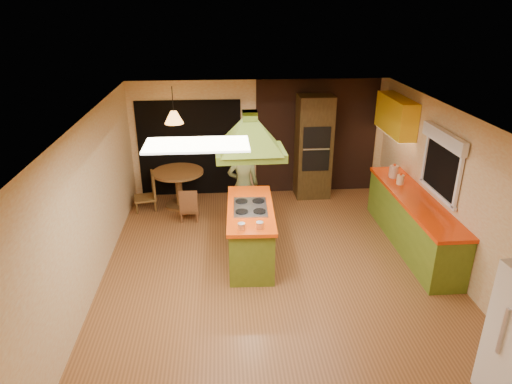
{
  "coord_description": "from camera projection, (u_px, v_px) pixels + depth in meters",
  "views": [
    {
      "loc": [
        -0.81,
        -6.27,
        4.03
      ],
      "look_at": [
        -0.29,
        0.5,
        1.15
      ],
      "focal_mm": 32.0,
      "sensor_mm": 36.0,
      "label": 1
    }
  ],
  "objects": [
    {
      "name": "ground",
      "position": [
        276.0,
        269.0,
        7.39
      ],
      "size": [
        6.5,
        6.5,
        0.0
      ],
      "primitive_type": "plane",
      "color": "#945A30",
      "rests_on": "ground"
    },
    {
      "name": "room_walls",
      "position": [
        277.0,
        198.0,
        6.9
      ],
      "size": [
        5.5,
        6.5,
        6.5
      ],
      "color": "beige",
      "rests_on": "ground"
    },
    {
      "name": "ceiling_plane",
      "position": [
        279.0,
        117.0,
        6.41
      ],
      "size": [
        6.5,
        6.5,
        0.0
      ],
      "primitive_type": "plane",
      "rotation": [
        3.14,
        0.0,
        0.0
      ],
      "color": "silver",
      "rests_on": "room_walls"
    },
    {
      "name": "brick_panel",
      "position": [
        316.0,
        137.0,
        9.95
      ],
      "size": [
        2.64,
        0.03,
        2.5
      ],
      "primitive_type": "cube",
      "color": "#381E14",
      "rests_on": "ground"
    },
    {
      "name": "nook_opening",
      "position": [
        190.0,
        149.0,
        9.83
      ],
      "size": [
        2.2,
        0.03,
        2.1
      ],
      "primitive_type": "cube",
      "color": "black",
      "rests_on": "ground"
    },
    {
      "name": "right_counter",
      "position": [
        412.0,
        221.0,
        7.93
      ],
      "size": [
        0.62,
        3.05,
        0.92
      ],
      "color": "olive",
      "rests_on": "ground"
    },
    {
      "name": "upper_cabinets",
      "position": [
        396.0,
        115.0,
        8.83
      ],
      "size": [
        0.34,
        1.4,
        0.7
      ],
      "primitive_type": "cube",
      "color": "yellow",
      "rests_on": "room_walls"
    },
    {
      "name": "window_right",
      "position": [
        443.0,
        153.0,
        7.25
      ],
      "size": [
        0.12,
        1.35,
        1.06
      ],
      "color": "black",
      "rests_on": "room_walls"
    },
    {
      "name": "fluor_panel",
      "position": [
        197.0,
        145.0,
        5.23
      ],
      "size": [
        1.2,
        0.6,
        0.03
      ],
      "primitive_type": "cube",
      "color": "white",
      "rests_on": "ceiling_plane"
    },
    {
      "name": "kitchen_island",
      "position": [
        250.0,
        232.0,
        7.54
      ],
      "size": [
        0.81,
        1.87,
        0.94
      ],
      "rotation": [
        0.0,
        0.0,
        -0.04
      ],
      "color": "olive",
      "rests_on": "ground"
    },
    {
      "name": "range_hood",
      "position": [
        250.0,
        127.0,
        6.84
      ],
      "size": [
        1.08,
        0.79,
        0.8
      ],
      "rotation": [
        0.0,
        0.0,
        0.03
      ],
      "color": "#556D1B",
      "rests_on": "ceiling_plane"
    },
    {
      "name": "man",
      "position": [
        243.0,
        185.0,
        8.57
      ],
      "size": [
        0.58,
        0.39,
        1.6
      ],
      "primitive_type": "imported",
      "rotation": [
        0.0,
        0.0,
        3.15
      ],
      "color": "#51552D",
      "rests_on": "ground"
    },
    {
      "name": "wall_oven",
      "position": [
        313.0,
        147.0,
        9.74
      ],
      "size": [
        0.74,
        0.61,
        2.21
      ],
      "rotation": [
        0.0,
        0.0,
        0.02
      ],
      "color": "#443216",
      "rests_on": "ground"
    },
    {
      "name": "dining_table",
      "position": [
        178.0,
        182.0,
        9.41
      ],
      "size": [
        1.05,
        1.05,
        0.78
      ],
      "rotation": [
        0.0,
        0.0,
        -0.01
      ],
      "color": "brown",
      "rests_on": "ground"
    },
    {
      "name": "chair_left",
      "position": [
        144.0,
        191.0,
        9.33
      ],
      "size": [
        0.52,
        0.52,
        0.79
      ],
      "primitive_type": null,
      "rotation": [
        0.0,
        0.0,
        -1.34
      ],
      "color": "brown",
      "rests_on": "ground"
    },
    {
      "name": "chair_near",
      "position": [
        189.0,
        204.0,
        8.92
      ],
      "size": [
        0.38,
        0.38,
        0.67
      ],
      "primitive_type": null,
      "rotation": [
        0.0,
        0.0,
        3.11
      ],
      "color": "brown",
      "rests_on": "ground"
    },
    {
      "name": "pendant_lamp",
      "position": [
        174.0,
        117.0,
        8.89
      ],
      "size": [
        0.47,
        0.47,
        0.24
      ],
      "primitive_type": "cone",
      "rotation": [
        0.0,
        0.0,
        -0.34
      ],
      "color": "#FF9E3F",
      "rests_on": "ceiling_plane"
    },
    {
      "name": "canister_large",
      "position": [
        394.0,
        172.0,
        8.57
      ],
      "size": [
        0.17,
        0.17,
        0.23
      ],
      "primitive_type": "cylinder",
      "rotation": [
        0.0,
        0.0,
        0.07
      ],
      "color": "beige",
      "rests_on": "right_counter"
    },
    {
      "name": "canister_medium",
      "position": [
        393.0,
        171.0,
        8.63
      ],
      "size": [
        0.17,
        0.17,
        0.2
      ],
      "primitive_type": "cylinder",
      "rotation": [
        0.0,
        0.0,
        -0.25
      ],
      "color": "beige",
      "rests_on": "right_counter"
    },
    {
      "name": "canister_small",
      "position": [
        400.0,
        180.0,
        8.27
      ],
      "size": [
        0.15,
        0.15,
        0.17
      ],
      "primitive_type": "cylinder",
      "rotation": [
        0.0,
        0.0,
        -0.15
      ],
      "color": "beige",
      "rests_on": "right_counter"
    }
  ]
}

